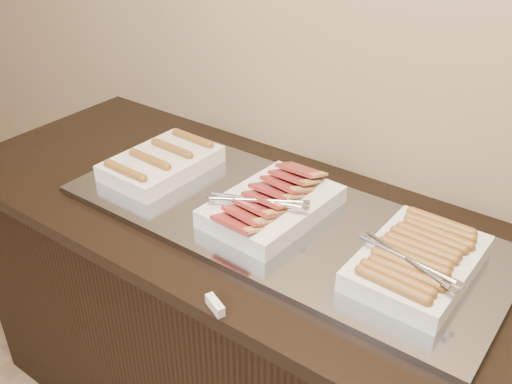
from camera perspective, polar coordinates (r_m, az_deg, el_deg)
counter at (r=1.83m, az=1.45°, el=-14.57°), size 2.06×0.76×0.90m
warming_tray at (r=1.53m, az=2.21°, el=-2.76°), size 1.20×0.50×0.02m
dish_left at (r=1.75m, az=-9.40°, el=2.94°), size 0.23×0.34×0.07m
dish_center at (r=1.51m, az=1.56°, el=-1.22°), size 0.27×0.38×0.09m
dish_right at (r=1.36m, az=15.84°, el=-6.56°), size 0.27×0.35×0.08m
label_holder at (r=1.26m, az=-4.11°, el=-11.22°), size 0.06×0.04×0.02m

